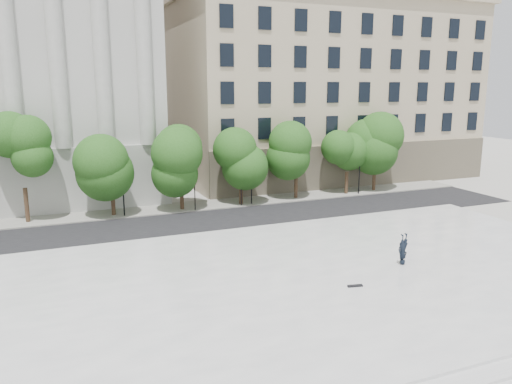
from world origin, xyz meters
TOP-DOWN VIEW (x-y plane):
  - ground at (0.00, 0.00)m, footprint 160.00×160.00m
  - plaza at (0.00, 3.00)m, footprint 44.00×22.00m
  - street at (0.00, 18.00)m, footprint 60.00×8.00m
  - far_sidewalk at (0.00, 24.00)m, footprint 60.00×4.00m
  - building_east at (20.00, 38.91)m, footprint 36.00×26.15m
  - traffic_light_west at (-0.54, 22.30)m, footprint 0.50×1.88m
  - traffic_light_east at (4.03, 22.30)m, footprint 0.51×1.78m
  - person_lying at (7.31, 2.46)m, footprint 1.03×2.07m
  - skateboard at (2.61, 0.57)m, footprint 0.88×0.38m
  - street_trees at (0.98, 23.31)m, footprint 45.59×4.97m
  - lamp_posts at (-0.56, 22.60)m, footprint 36.78×0.28m

SIDE VIEW (x-z plane):
  - ground at x=0.00m, z-range 0.00..0.00m
  - street at x=0.00m, z-range 0.00..0.02m
  - far_sidewalk at x=0.00m, z-range 0.00..0.12m
  - plaza at x=0.00m, z-range 0.00..0.45m
  - skateboard at x=2.61m, z-range 0.45..0.54m
  - person_lying at x=7.31m, z-range 0.45..0.99m
  - lamp_posts at x=-0.56m, z-range 0.67..5.02m
  - traffic_light_east at x=4.03m, z-range 1.60..5.81m
  - traffic_light_west at x=-0.54m, z-range 1.62..5.87m
  - street_trees at x=0.98m, z-range 1.10..8.62m
  - building_east at x=20.00m, z-range -0.36..22.64m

